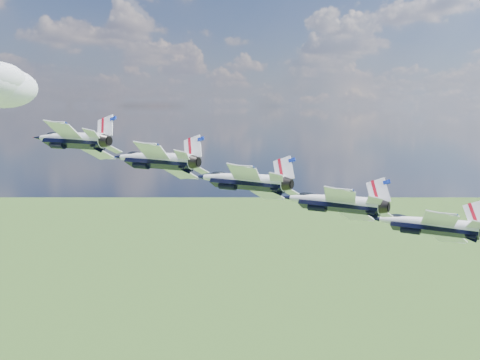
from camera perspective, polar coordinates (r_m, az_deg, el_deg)
jet_0 at (r=87.62m, az=-17.79°, el=4.17°), size 18.57×21.12×10.65m
jet_1 at (r=82.83m, az=-9.28°, el=2.21°), size 18.57×21.12×10.65m
jet_2 at (r=80.15m, az=-0.00°, el=-0.00°), size 18.57×21.12×10.65m
jet_3 at (r=79.81m, az=9.64°, el=-2.29°), size 18.57×21.12×10.65m
jet_4 at (r=81.83m, az=19.10°, el=-4.47°), size 18.57×21.12×10.65m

